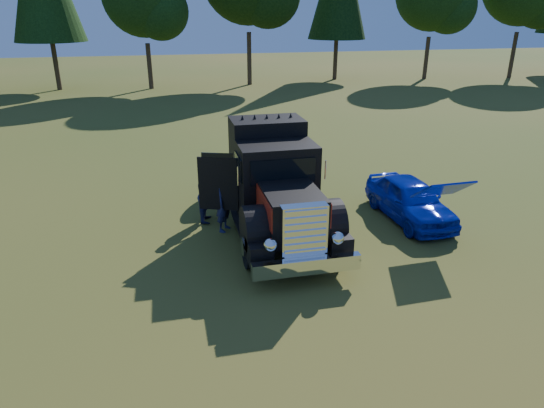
{
  "coord_description": "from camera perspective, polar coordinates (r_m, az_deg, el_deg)",
  "views": [
    {
      "loc": [
        -3.27,
        -10.68,
        5.89
      ],
      "look_at": [
        -0.69,
        0.77,
        1.15
      ],
      "focal_mm": 32.0,
      "sensor_mm": 36.0,
      "label": 1
    }
  ],
  "objects": [
    {
      "name": "spectator_far",
      "position": [
        14.37,
        -7.61,
        1.01
      ],
      "size": [
        0.75,
        0.88,
        1.58
      ],
      "primitive_type": "imported",
      "rotation": [
        0.0,
        0.0,
        1.35
      ],
      "color": "#1A283D",
      "rests_on": "ground"
    },
    {
      "name": "diamond_t_truck",
      "position": [
        13.57,
        0.15,
        2.13
      ],
      "size": [
        3.32,
        7.16,
        3.0
      ],
      "color": "black",
      "rests_on": "ground"
    },
    {
      "name": "spectator_near",
      "position": [
        13.64,
        -5.7,
        0.14
      ],
      "size": [
        0.66,
        0.73,
        1.67
      ],
      "primitive_type": "imported",
      "rotation": [
        0.0,
        0.0,
        1.02
      ],
      "color": "#1B2240",
      "rests_on": "ground"
    },
    {
      "name": "ground",
      "position": [
        12.63,
        3.84,
        -5.87
      ],
      "size": [
        120.0,
        120.0,
        0.0
      ],
      "primitive_type": "plane",
      "color": "#355218",
      "rests_on": "ground"
    },
    {
      "name": "hotrod_coupe",
      "position": [
        14.97,
        15.96,
        0.54
      ],
      "size": [
        1.6,
        4.03,
        1.89
      ],
      "color": "#060A93",
      "rests_on": "ground"
    }
  ]
}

